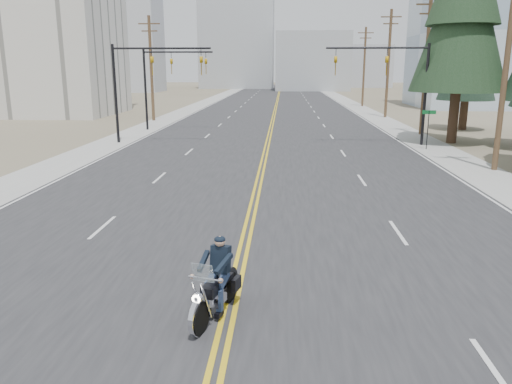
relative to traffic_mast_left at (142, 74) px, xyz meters
The scene contains 21 objects.
road 39.36m from the traffic_mast_left, 76.71° to the left, with size 20.00×200.00×0.01m, color #303033.
sidewalk_left 38.40m from the traffic_mast_left, 93.80° to the left, with size 3.00×200.00×0.01m, color #A5A5A0.
sidewalk_right 43.45m from the traffic_mast_left, 61.68° to the left, with size 3.00×200.00×0.01m, color #A5A5A0.
traffic_mast_left is the anchor object (origin of this frame).
traffic_mast_right 17.95m from the traffic_mast_left, ahead, with size 7.10×0.26×7.00m.
traffic_mast_far 8.01m from the traffic_mast_left, 92.40° to the left, with size 6.10×0.26×7.00m.
street_sign 20.12m from the traffic_mast_left, ahead, with size 0.90×0.06×2.62m.
utility_pole_b 23.31m from the traffic_mast_left, 22.74° to the right, with size 2.20×0.30×11.50m.
utility_pole_c 22.31m from the traffic_mast_left, 15.61° to the left, with size 2.20×0.30×11.00m.
utility_pole_d 30.06m from the traffic_mast_left, 44.36° to the left, with size 2.20×0.30×11.50m.
utility_pole_e 43.66m from the traffic_mast_left, 60.53° to the left, with size 2.20×0.30×11.00m.
utility_pole_left 16.39m from the traffic_mast_left, 102.42° to the left, with size 2.20×0.30×10.50m.
glass_building 56.11m from the traffic_mast_left, 42.84° to the left, with size 24.00×16.00×20.00m, color #9EB5CC.
haze_bldg_a 87.20m from the traffic_mast_left, 107.41° to the left, with size 14.00×12.00×22.00m, color #B7BCC6.
haze_bldg_b 94.56m from the traffic_mast_left, 79.66° to the left, with size 18.00×14.00×14.00m, color #ADB2B7.
haze_bldg_c 92.19m from the traffic_mast_left, 57.88° to the left, with size 16.00×12.00×18.00m, color #B7BCC6.
haze_bldg_d 108.34m from the traffic_mast_left, 91.60° to the left, with size 20.00×15.00×26.00m, color #ADB2B7.
haze_bldg_e 122.80m from the traffic_mast_left, 73.94° to the left, with size 14.00×14.00×12.00m, color #B7BCC6.
haze_bldg_f 106.28m from the traffic_mast_left, 112.71° to the left, with size 12.00×12.00×16.00m, color #ADB2B7.
motorcyclist 27.75m from the traffic_mast_left, 71.53° to the right, with size 0.97×2.26×1.77m, color black, non-canonical shape.
conifer_far 27.92m from the traffic_mast_left, 20.23° to the left, with size 4.91×4.91×13.16m.
Camera 1 is at (1.16, -3.98, 5.31)m, focal length 35.00 mm.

